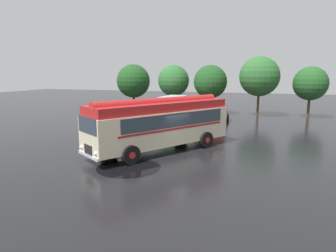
{
  "coord_description": "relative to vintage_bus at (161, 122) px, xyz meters",
  "views": [
    {
      "loc": [
        5.79,
        -17.86,
        5.06
      ],
      "look_at": [
        -0.61,
        1.55,
        1.4
      ],
      "focal_mm": 32.0,
      "sensor_mm": 36.0,
      "label": 1
    }
  ],
  "objects": [
    {
      "name": "tree_right_of_centre",
      "position": [
        5.56,
        18.35,
        2.77
      ],
      "size": [
        4.55,
        4.55,
        6.9
      ],
      "color": "#4C3823",
      "rests_on": "ground"
    },
    {
      "name": "tree_far_right",
      "position": [
        11.02,
        18.89,
        1.91
      ],
      "size": [
        3.75,
        3.75,
        5.75
      ],
      "color": "#4C3823",
      "rests_on": "ground"
    },
    {
      "name": "car_mid_left",
      "position": [
        1.78,
        12.82,
        -1.05
      ],
      "size": [
        2.14,
        4.29,
        1.66
      ],
      "color": "maroon",
      "rests_on": "ground"
    },
    {
      "name": "puddle_patch",
      "position": [
        -0.46,
        -3.85,
        -1.89
      ],
      "size": [
        3.46,
        3.46,
        0.01
      ],
      "primitive_type": "cylinder",
      "color": "black",
      "rests_on": "ground"
    },
    {
      "name": "ground_plane",
      "position": [
        0.62,
        -0.04,
        -1.89
      ],
      "size": [
        120.0,
        120.0,
        0.0
      ],
      "primitive_type": "plane",
      "color": "black"
    },
    {
      "name": "tree_left_of_centre",
      "position": [
        -5.0,
        18.61,
        2.1
      ],
      "size": [
        3.93,
        3.93,
        6.01
      ],
      "color": "#4C3823",
      "rests_on": "ground"
    },
    {
      "name": "tree_far_left",
      "position": [
        -11.02,
        19.87,
        1.97
      ],
      "size": [
        4.53,
        4.53,
        6.18
      ],
      "color": "#4C3823",
      "rests_on": "ground"
    },
    {
      "name": "vintage_bus",
      "position": [
        0.0,
        0.0,
        0.0
      ],
      "size": [
        7.49,
        9.82,
        3.49
      ],
      "color": "beige",
      "rests_on": "ground"
    },
    {
      "name": "car_near_left",
      "position": [
        -1.06,
        12.92,
        -1.05
      ],
      "size": [
        2.03,
        4.24,
        1.66
      ],
      "color": "silver",
      "rests_on": "ground"
    },
    {
      "name": "tree_centre",
      "position": [
        -0.15,
        17.95,
        2.06
      ],
      "size": [
        3.97,
        3.97,
        5.97
      ],
      "color": "#4C3823",
      "rests_on": "ground"
    },
    {
      "name": "box_van",
      "position": [
        -3.44,
        12.87,
        -0.53
      ],
      "size": [
        2.59,
        5.87,
        2.5
      ],
      "color": "#B2B7BC",
      "rests_on": "ground"
    }
  ]
}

